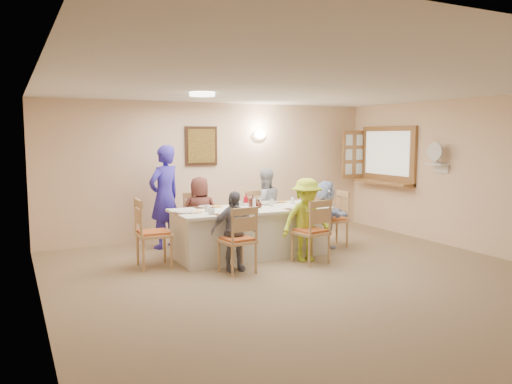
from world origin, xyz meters
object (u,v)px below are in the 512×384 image
chair_front_right (311,231)px  chair_right_end (332,219)px  chair_back_left (197,221)px  dining_table (251,232)px  caregiver (165,197)px  chair_front_left (237,239)px  diner_right_end (326,214)px  condiment_ketchup (246,201)px  desk_fan (437,156)px  chair_back_right (262,217)px  diner_front_left (234,231)px  diner_back_right (265,206)px  chair_left_end (154,233)px  diner_front_right (306,220)px  diner_back_left (200,214)px  serving_hatch (388,156)px

chair_front_right → chair_right_end: chair_front_right is taller
chair_back_left → chair_right_end: chair_right_end is taller
dining_table → caregiver: size_ratio=1.42×
chair_front_left → diner_right_end: diner_right_end is taller
chair_front_right → condiment_ketchup: size_ratio=4.20×
desk_fan → chair_back_right: size_ratio=0.33×
dining_table → diner_right_end: diner_right_end is taller
diner_front_left → diner_back_right: bearing=50.9°
chair_left_end → diner_right_end: (2.97, 0.00, 0.06)m
caregiver → diner_front_left: bearing=77.0°
caregiver → diner_right_end: bearing=128.2°
chair_back_right → diner_front_left: size_ratio=0.82×
chair_back_right → diner_front_left: bearing=-135.7°
chair_back_left → chair_left_end: (-0.95, -0.80, 0.03)m
chair_right_end → diner_front_right: 1.18m
chair_front_right → diner_back_right: 1.49m
dining_table → chair_left_end: bearing=180.0°
dining_table → chair_back_left: chair_back_left is taller
dining_table → diner_back_left: diner_back_left is taller
diner_back_left → diner_right_end: 2.13m
dining_table → chair_back_left: 1.00m
diner_front_right → diner_right_end: 1.07m
chair_front_right → diner_back_right: size_ratio=0.73×
chair_back_left → chair_right_end: 2.29m
dining_table → chair_front_right: size_ratio=2.53×
chair_back_left → condiment_ketchup: (0.53, -0.77, 0.40)m
diner_back_left → desk_fan: bearing=169.7°
chair_back_left → chair_back_right: bearing=9.0°
serving_hatch → diner_right_end: 2.24m
chair_front_right → diner_front_right: bearing=-98.5°
diner_back_left → chair_right_end: bearing=171.6°
chair_right_end → serving_hatch: bearing=119.3°
dining_table → diner_right_end: 1.43m
diner_front_left → dining_table: bearing=50.9°
chair_right_end → diner_right_end: bearing=-81.5°
diner_front_left → diner_front_right: (1.20, 0.00, 0.07)m
chair_front_right → chair_left_end: bearing=-28.9°
dining_table → chair_front_left: chair_front_left is taller
serving_hatch → diner_front_left: serving_hatch is taller
desk_fan → chair_front_left: 3.98m
chair_left_end → chair_front_left: bearing=-128.1°
serving_hatch → chair_back_right: 2.93m
chair_right_end → diner_back_right: (-0.95, 0.68, 0.18)m
chair_back_right → diner_back_left: (-1.20, -0.12, 0.15)m
chair_right_end → diner_back_right: diner_back_right is taller
chair_right_end → desk_fan: bearing=76.8°
chair_left_end → diner_back_left: diner_back_left is taller
desk_fan → diner_front_left: size_ratio=0.27×
chair_back_right → condiment_ketchup: 1.11m
chair_back_right → chair_back_left: bearing=173.3°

